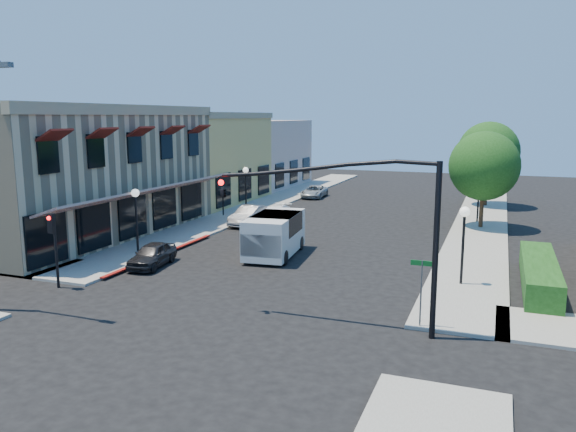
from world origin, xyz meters
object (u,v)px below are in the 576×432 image
(street_tree_a, at_px, (484,166))
(parked_car_d, at_px, (314,192))
(secondary_signal, at_px, (53,236))
(lamppost_right_near, at_px, (464,226))
(lamppost_left_far, at_px, (246,178))
(parked_car_b, at_px, (250,216))
(lamppost_left_near, at_px, (136,204))
(parked_car_c, at_px, (276,213))
(signal_mast_arm, at_px, (372,216))
(street_tree_b, at_px, (488,152))
(parked_car_a, at_px, (152,255))
(white_van, at_px, (274,232))
(lamppost_right_far, at_px, (479,185))
(street_name_sign, at_px, (421,283))

(street_tree_a, xyz_separation_m, parked_car_d, (-15.00, 9.97, -3.64))
(secondary_signal, relative_size, lamppost_right_near, 0.93)
(secondary_signal, xyz_separation_m, lamppost_left_far, (-0.50, 20.59, 0.42))
(lamppost_left_far, bearing_deg, parked_car_b, -62.15)
(lamppost_left_near, bearing_deg, parked_car_c, 74.41)
(signal_mast_arm, height_order, parked_car_d, signal_mast_arm)
(secondary_signal, bearing_deg, street_tree_b, 61.23)
(street_tree_b, relative_size, parked_car_a, 2.02)
(street_tree_b, bearing_deg, parked_car_a, -119.98)
(white_van, height_order, parked_car_a, white_van)
(lamppost_left_far, height_order, lamppost_right_far, same)
(parked_car_a, bearing_deg, white_van, 32.58)
(street_tree_b, xyz_separation_m, secondary_signal, (-16.80, -30.59, -2.23))
(parked_car_c, bearing_deg, parked_car_d, 91.20)
(street_tree_b, xyz_separation_m, street_name_sign, (-1.30, -29.80, -2.85))
(street_tree_a, relative_size, lamppost_left_near, 1.82)
(lamppost_left_near, xyz_separation_m, parked_car_c, (3.35, 12.00, -2.21))
(street_name_sign, xyz_separation_m, white_van, (-8.79, 7.96, -0.41))
(lamppost_right_near, xyz_separation_m, parked_car_a, (-14.70, -2.00, -2.14))
(street_name_sign, bearing_deg, white_van, 137.83)
(street_tree_b, bearing_deg, signal_mast_arm, -95.51)
(street_name_sign, distance_m, parked_car_b, 20.67)
(secondary_signal, distance_m, parked_car_a, 5.23)
(lamppost_right_far, distance_m, parked_car_a, 23.34)
(street_tree_a, bearing_deg, signal_mast_arm, -98.17)
(street_name_sign, distance_m, parked_car_a, 14.26)
(street_name_sign, distance_m, parked_car_c, 21.87)
(street_tree_b, distance_m, parked_car_a, 30.28)
(street_tree_a, distance_m, street_name_sign, 20.00)
(lamppost_left_near, height_order, lamppost_right_far, same)
(lamppost_right_near, relative_size, white_van, 0.68)
(street_tree_a, relative_size, secondary_signal, 1.95)
(lamppost_left_near, bearing_deg, street_tree_b, 54.21)
(street_tree_a, height_order, white_van, street_tree_a)
(lamppost_left_near, xyz_separation_m, lamppost_right_near, (17.00, 0.00, 0.00))
(white_van, bearing_deg, parked_car_c, 111.42)
(street_tree_b, height_order, secondary_signal, street_tree_b)
(signal_mast_arm, distance_m, street_name_sign, 2.98)
(signal_mast_arm, relative_size, lamppost_left_far, 2.24)
(lamppost_right_far, bearing_deg, white_van, -125.29)
(street_tree_a, distance_m, secondary_signal, 26.64)
(lamppost_right_near, relative_size, parked_car_b, 0.89)
(street_name_sign, bearing_deg, street_tree_a, 86.24)
(street_name_sign, xyz_separation_m, lamppost_right_near, (1.00, 5.80, 1.04))
(white_van, bearing_deg, lamppost_left_near, -163.29)
(white_van, bearing_deg, signal_mast_arm, -50.49)
(lamppost_left_near, height_order, lamppost_left_far, same)
(lamppost_right_far, bearing_deg, secondary_signal, -126.14)
(parked_car_c, height_order, parked_car_d, parked_car_d)
(street_tree_b, xyz_separation_m, parked_car_d, (-15.00, -0.03, -3.99))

